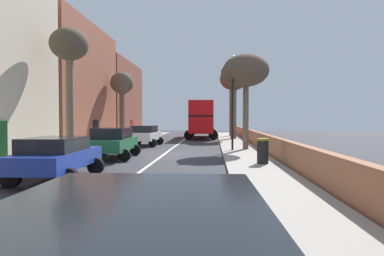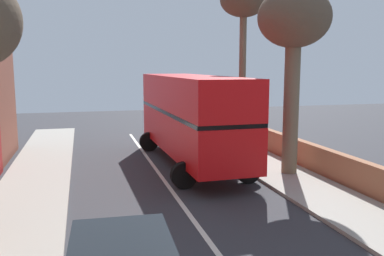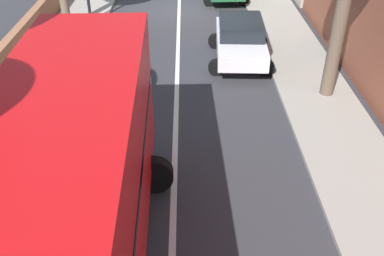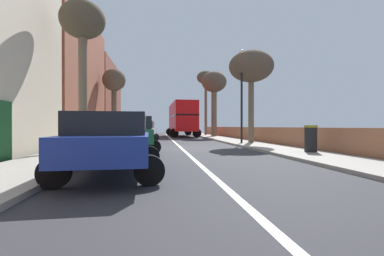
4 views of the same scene
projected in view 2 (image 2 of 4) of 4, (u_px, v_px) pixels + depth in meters
double_decker_bus at (190, 114)px, 18.83m from camera, size 3.72×10.59×4.06m
street_tree_right_3 at (244, 6)px, 21.36m from camera, size 2.45×2.45×8.65m
street_tree_right_5 at (294, 26)px, 16.40m from camera, size 2.89×2.89×7.47m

